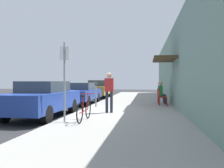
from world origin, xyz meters
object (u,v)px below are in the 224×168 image
object	(u,v)px
parked_car_0	(43,98)
street_sign	(64,76)
pedestrian_standing	(109,89)
parking_meter	(96,92)
parked_car_2	(99,89)
seated_patron_1	(162,92)
parked_car_1	(81,93)
seated_patron_2	(161,91)
bicycle_0	(84,110)
cafe_chair_2	(160,95)
cafe_chair_1	(161,95)
cafe_chair_0	(161,96)

from	to	relation	value
parked_car_0	street_sign	size ratio (longest dim) A/B	1.69
pedestrian_standing	parking_meter	bearing A→B (deg)	116.76
parked_car_2	seated_patron_1	distance (m)	7.97
parked_car_1	seated_patron_1	xyz separation A→B (m)	(5.01, -0.66, 0.11)
parking_meter	seated_patron_2	xyz separation A→B (m)	(3.46, 2.82, -0.07)
parked_car_0	pedestrian_standing	distance (m)	2.73
bicycle_0	cafe_chair_2	bearing A→B (deg)	67.55
bicycle_0	cafe_chair_1	xyz separation A→B (m)	(2.88, 6.03, 0.14)
parked_car_1	parking_meter	distance (m)	2.99
street_sign	pedestrian_standing	world-z (taller)	street_sign
parking_meter	street_sign	bearing A→B (deg)	-90.64
parked_car_2	parking_meter	xyz separation A→B (m)	(1.55, -8.09, 0.11)
cafe_chair_1	bicycle_0	bearing A→B (deg)	-115.49
parking_meter	bicycle_0	distance (m)	4.20
parked_car_0	seated_patron_1	size ratio (longest dim) A/B	3.41
parked_car_2	parked_car_1	bearing A→B (deg)	-90.00
cafe_chair_1	seated_patron_2	bearing A→B (deg)	86.29
parked_car_1	parking_meter	xyz separation A→B (m)	(1.55, -2.55, 0.18)
parking_meter	seated_patron_2	world-z (taller)	parking_meter
parked_car_1	cafe_chair_1	size ratio (longest dim) A/B	5.06
street_sign	bicycle_0	distance (m)	1.33
seated_patron_2	parked_car_1	bearing A→B (deg)	-176.97
pedestrian_standing	bicycle_0	bearing A→B (deg)	-103.56
pedestrian_standing	parked_car_2	bearing A→B (deg)	104.29
parked_car_0	parked_car_1	world-z (taller)	parked_car_0
parking_meter	bicycle_0	xyz separation A→B (m)	(0.53, -4.14, -0.41)
cafe_chair_1	seated_patron_2	size ratio (longest dim) A/B	0.67
parked_car_1	cafe_chair_2	xyz separation A→B (m)	(4.95, 0.27, -0.08)
street_sign	pedestrian_standing	size ratio (longest dim) A/B	1.53
cafe_chair_0	pedestrian_standing	distance (m)	3.98
seated_patron_1	pedestrian_standing	xyz separation A→B (m)	(-2.43, -3.94, 0.30)
parked_car_2	seated_patron_1	size ratio (longest dim) A/B	3.41
parked_car_1	parked_car_2	world-z (taller)	parked_car_2
parked_car_2	seated_patron_1	world-z (taller)	parked_car_2
parked_car_0	cafe_chair_1	size ratio (longest dim) A/B	5.06
cafe_chair_2	parked_car_2	bearing A→B (deg)	133.23
bicycle_0	cafe_chair_2	distance (m)	7.54
seated_patron_1	bicycle_0	bearing A→B (deg)	-115.95
parking_meter	cafe_chair_2	size ratio (longest dim) A/B	1.52
bicycle_0	seated_patron_1	xyz separation A→B (m)	(2.94, 6.04, 0.34)
parking_meter	bicycle_0	world-z (taller)	parking_meter
parked_car_1	bicycle_0	world-z (taller)	parked_car_1
street_sign	cafe_chair_2	distance (m)	8.12
parked_car_0	bicycle_0	size ratio (longest dim) A/B	2.57
street_sign	seated_patron_2	xyz separation A→B (m)	(3.51, 7.28, -0.82)
cafe_chair_1	seated_patron_1	size ratio (longest dim) A/B	0.67
cafe_chair_1	pedestrian_standing	world-z (taller)	pedestrian_standing
cafe_chair_1	seated_patron_1	world-z (taller)	seated_patron_1
parking_meter	cafe_chair_1	world-z (taller)	parking_meter
cafe_chair_2	pedestrian_standing	bearing A→B (deg)	-115.98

